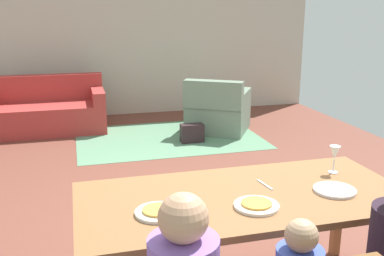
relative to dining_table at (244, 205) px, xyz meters
name	(u,v)px	position (x,y,z in m)	size (l,w,h in m)	color
ground_plane	(171,184)	(0.01, 2.09, -0.70)	(6.66, 6.74, 0.02)	brown
back_wall	(127,36)	(0.01, 5.51, 0.66)	(6.66, 0.10, 2.70)	beige
dining_table	(244,205)	(0.00, 0.00, 0.00)	(1.95, 0.91, 0.76)	brown
plate_near_man	(158,212)	(-0.54, -0.12, 0.08)	(0.25, 0.25, 0.02)	silver
pizza_near_man	(158,210)	(-0.54, -0.12, 0.09)	(0.17, 0.17, 0.01)	gold
plate_near_child	(256,206)	(0.00, -0.18, 0.08)	(0.25, 0.25, 0.02)	white
pizza_near_child	(257,203)	(0.00, -0.18, 0.09)	(0.17, 0.17, 0.01)	gold
plate_near_woman	(335,190)	(0.54, -0.10, 0.08)	(0.25, 0.25, 0.02)	silver
wine_glass	(335,154)	(0.70, 0.18, 0.20)	(0.07, 0.07, 0.19)	silver
fork	(199,203)	(-0.29, -0.05, 0.07)	(0.02, 0.15, 0.01)	silver
knife	(265,185)	(0.18, 0.10, 0.07)	(0.01, 0.17, 0.01)	silver
area_rug	(168,137)	(0.35, 3.80, -0.69)	(2.60, 1.80, 0.01)	#5A8564
couch	(45,111)	(-1.37, 4.65, -0.39)	(1.77, 0.86, 0.82)	#A7312E
armchair	(218,111)	(1.15, 3.95, -0.37)	(1.17, 1.18, 0.82)	slate
handbag	(192,133)	(0.63, 3.50, -0.56)	(0.32, 0.16, 0.26)	#2B1D20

